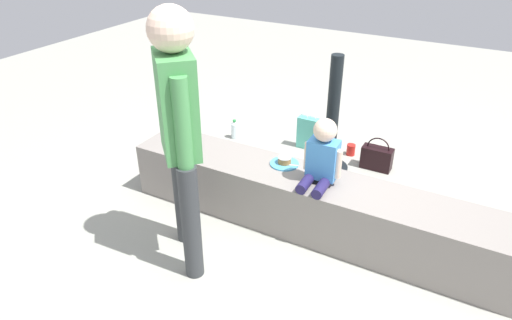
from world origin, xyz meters
The scene contains 10 objects.
ground_plane centered at (0.00, 0.00, 0.00)m, with size 12.00×12.00×0.00m, color #A0A095.
concrete_ledge centered at (0.00, 0.00, 0.22)m, with size 2.92×0.46×0.44m, color gray.
child_seated centered at (0.06, -0.02, 0.66)m, with size 0.28×0.32×0.48m.
adult_standing centered at (-0.62, -0.69, 1.03)m, with size 0.40×0.40×1.72m.
cake_plate centered at (-0.27, 0.09, 0.46)m, with size 0.22×0.22×0.06m.
gift_bag centered at (-0.54, 1.22, 0.17)m, with size 0.20×0.09×0.37m.
railing_post centered at (-0.19, 0.90, 0.41)m, with size 0.36×0.36×1.09m.
water_bottle_near_gift centered at (-1.30, 1.05, 0.09)m, with size 0.07×0.07×0.21m.
party_cup_red centered at (-0.10, 1.28, 0.05)m, with size 0.08×0.08×0.11m, color red.
handbag_black_leather centered at (0.19, 1.14, 0.11)m, with size 0.28×0.13×0.32m.
Camera 1 is at (1.00, -2.68, 2.19)m, focal length 32.36 mm.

